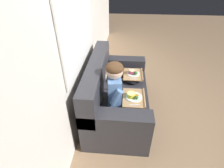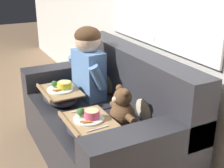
# 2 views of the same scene
# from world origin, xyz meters

# --- Properties ---
(ground_plane) EXTENTS (14.00, 14.00, 0.00)m
(ground_plane) POSITION_xyz_m (0.00, 0.00, 0.00)
(ground_plane) COLOR #8E7051
(wall_back_with_window) EXTENTS (8.00, 0.08, 2.60)m
(wall_back_with_window) POSITION_xyz_m (0.00, 0.57, 1.31)
(wall_back_with_window) COLOR beige
(wall_back_with_window) RESTS_ON ground_plane
(couch) EXTENTS (1.67, 0.90, 0.93)m
(couch) POSITION_xyz_m (0.00, 0.06, 0.34)
(couch) COLOR #2D2D33
(couch) RESTS_ON ground_plane
(throw_pillow_behind_child) EXTENTS (0.32, 0.16, 0.34)m
(throw_pillow_behind_child) POSITION_xyz_m (-0.31, 0.27, 0.61)
(throw_pillow_behind_child) COLOR tan
(throw_pillow_behind_child) RESTS_ON couch
(throw_pillow_behind_teddy) EXTENTS (0.32, 0.15, 0.33)m
(throw_pillow_behind_teddy) POSITION_xyz_m (0.31, 0.27, 0.61)
(throw_pillow_behind_teddy) COLOR #C1B293
(throw_pillow_behind_teddy) RESTS_ON couch
(child_figure) EXTENTS (0.47, 0.24, 0.64)m
(child_figure) POSITION_xyz_m (-0.31, 0.05, 0.81)
(child_figure) COLOR #5B84BC
(child_figure) RESTS_ON couch
(teddy_bear) EXTENTS (0.34, 0.23, 0.31)m
(teddy_bear) POSITION_xyz_m (0.31, 0.04, 0.59)
(teddy_bear) COLOR brown
(teddy_bear) RESTS_ON couch
(lap_tray_child) EXTENTS (0.42, 0.31, 0.19)m
(lap_tray_child) POSITION_xyz_m (-0.31, -0.22, 0.52)
(lap_tray_child) COLOR #2D2D38
(lap_tray_child) RESTS_ON child_figure
(lap_tray_teddy) EXTENTS (0.39, 0.32, 0.20)m
(lap_tray_teddy) POSITION_xyz_m (0.31, -0.23, 0.52)
(lap_tray_teddy) COLOR #2D2D38
(lap_tray_teddy) RESTS_ON teddy_bear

